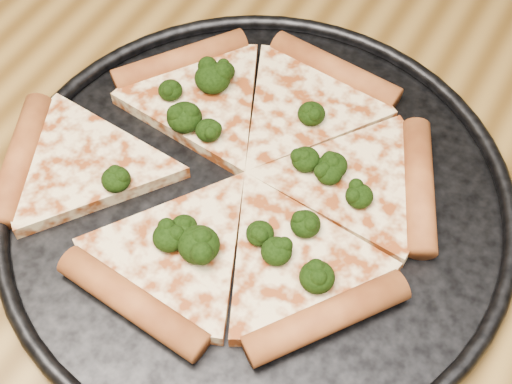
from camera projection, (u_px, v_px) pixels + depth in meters
The scene contains 4 objects.
dining_table at pixel (214, 258), 0.66m from camera, with size 1.20×0.90×0.75m.
pizza_pan at pixel (256, 198), 0.58m from camera, with size 0.40×0.40×0.02m.
pizza at pixel (236, 173), 0.58m from camera, with size 0.36×0.30×0.02m.
broccoli_florets at pixel (240, 171), 0.57m from camera, with size 0.21×0.18×0.02m.
Camera 1 is at (0.19, -0.26, 1.23)m, focal length 51.91 mm.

